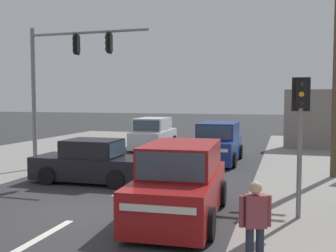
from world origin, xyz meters
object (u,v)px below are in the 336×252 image
at_px(pedestal_signal_right_kerb, 300,123).
at_px(suv_oncoming_near, 218,144).
at_px(pedestrian_at_kerb, 255,222).
at_px(suv_receding_far, 154,134).
at_px(suv_crossing_left, 181,183).
at_px(sedan_oncoming_mid, 92,163).
at_px(traffic_signal_mast, 60,72).

distance_m(pedestal_signal_right_kerb, suv_oncoming_near, 9.20).
distance_m(suv_oncoming_near, pedestrian_at_kerb, 12.25).
relative_size(pedestal_signal_right_kerb, suv_receding_far, 0.77).
bearing_deg(suv_crossing_left, suv_receding_far, 111.59).
relative_size(pedestal_signal_right_kerb, suv_oncoming_near, 0.78).
height_order(suv_crossing_left, suv_receding_far, same).
bearing_deg(pedestal_signal_right_kerb, pedestrian_at_kerb, -102.96).
bearing_deg(suv_crossing_left, suv_oncoming_near, 93.45).
distance_m(sedan_oncoming_mid, pedestrian_at_kerb, 8.71).
xyz_separation_m(pedestal_signal_right_kerb, suv_oncoming_near, (-3.43, 8.39, -1.53)).
xyz_separation_m(suv_oncoming_near, suv_receding_far, (-4.56, 3.77, 0.00)).
xyz_separation_m(suv_oncoming_near, suv_crossing_left, (0.55, -9.14, 0.00)).
height_order(traffic_signal_mast, pedestrian_at_kerb, traffic_signal_mast).
relative_size(suv_oncoming_near, suv_receding_far, 0.99).
height_order(suv_oncoming_near, suv_crossing_left, same).
height_order(sedan_oncoming_mid, pedestrian_at_kerb, pedestrian_at_kerb).
bearing_deg(traffic_signal_mast, sedan_oncoming_mid, -36.22).
height_order(pedestal_signal_right_kerb, pedestrian_at_kerb, pedestal_signal_right_kerb).
bearing_deg(sedan_oncoming_mid, traffic_signal_mast, 143.78).
bearing_deg(suv_receding_far, traffic_signal_mast, -99.69).
bearing_deg(traffic_signal_mast, suv_crossing_left, -37.10).
distance_m(pedestal_signal_right_kerb, suv_crossing_left, 3.35).
relative_size(pedestal_signal_right_kerb, pedestrian_at_kerb, 2.18).
xyz_separation_m(traffic_signal_mast, suv_crossing_left, (6.48, -4.90, -3.26)).
distance_m(suv_oncoming_near, sedan_oncoming_mid, 6.95).
height_order(pedestal_signal_right_kerb, suv_crossing_left, pedestal_signal_right_kerb).
relative_size(sedan_oncoming_mid, suv_receding_far, 0.93).
distance_m(traffic_signal_mast, suv_oncoming_near, 7.98).
bearing_deg(sedan_oncoming_mid, pedestal_signal_right_kerb, -19.33).
relative_size(traffic_signal_mast, suv_receding_far, 1.30).
height_order(suv_oncoming_near, sedan_oncoming_mid, suv_oncoming_near).
distance_m(pedestal_signal_right_kerb, suv_receding_far, 14.63).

